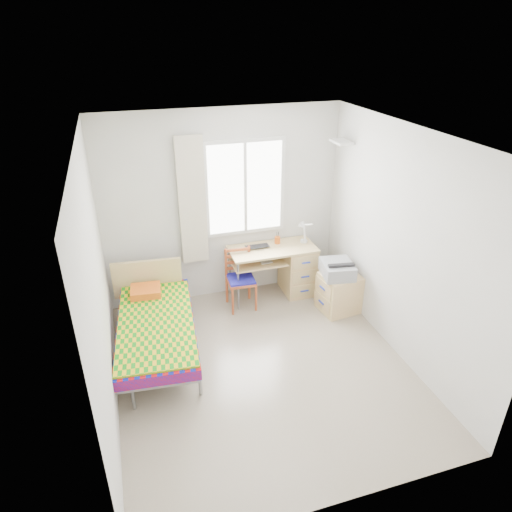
# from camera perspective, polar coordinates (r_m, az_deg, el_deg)

# --- Properties ---
(floor) EXTENTS (3.50, 3.50, 0.00)m
(floor) POSITION_cam_1_polar(r_m,az_deg,el_deg) (5.34, 0.90, -13.76)
(floor) COLOR #BCAD93
(floor) RESTS_ON ground
(ceiling) EXTENTS (3.50, 3.50, 0.00)m
(ceiling) POSITION_cam_1_polar(r_m,az_deg,el_deg) (4.14, 1.17, 14.66)
(ceiling) COLOR white
(ceiling) RESTS_ON wall_back
(wall_back) EXTENTS (3.20, 0.00, 3.20)m
(wall_back) POSITION_cam_1_polar(r_m,az_deg,el_deg) (6.13, -4.12, 6.06)
(wall_back) COLOR silver
(wall_back) RESTS_ON ground
(wall_left) EXTENTS (0.00, 3.50, 3.50)m
(wall_left) POSITION_cam_1_polar(r_m,az_deg,el_deg) (4.43, -19.13, -4.24)
(wall_left) COLOR silver
(wall_left) RESTS_ON ground
(wall_right) EXTENTS (0.00, 3.50, 3.50)m
(wall_right) POSITION_cam_1_polar(r_m,az_deg,el_deg) (5.27, 17.79, 1.14)
(wall_right) COLOR silver
(wall_right) RESTS_ON ground
(window) EXTENTS (1.10, 0.04, 1.30)m
(window) POSITION_cam_1_polar(r_m,az_deg,el_deg) (6.10, -1.38, 8.49)
(window) COLOR white
(window) RESTS_ON wall_back
(curtain) EXTENTS (0.35, 0.05, 1.70)m
(curtain) POSITION_cam_1_polar(r_m,az_deg,el_deg) (5.94, -7.97, 6.71)
(curtain) COLOR beige
(curtain) RESTS_ON wall_back
(floating_shelf) EXTENTS (0.20, 0.32, 0.03)m
(floating_shelf) POSITION_cam_1_polar(r_m,az_deg,el_deg) (6.07, 10.64, 13.86)
(floating_shelf) COLOR white
(floating_shelf) RESTS_ON wall_right
(bed) EXTENTS (1.03, 1.92, 0.80)m
(bed) POSITION_cam_1_polar(r_m,az_deg,el_deg) (5.48, -12.47, -8.18)
(bed) COLOR gray
(bed) RESTS_ON floor
(desk) EXTENTS (1.19, 0.55, 0.74)m
(desk) POSITION_cam_1_polar(r_m,az_deg,el_deg) (6.51, 4.66, -1.33)
(desk) COLOR tan
(desk) RESTS_ON floor
(chair) EXTENTS (0.38, 0.38, 0.84)m
(chair) POSITION_cam_1_polar(r_m,az_deg,el_deg) (6.15, -1.95, -2.34)
(chair) COLOR #A84520
(chair) RESTS_ON floor
(cabinet) EXTENTS (0.54, 0.49, 0.53)m
(cabinet) POSITION_cam_1_polar(r_m,az_deg,el_deg) (6.24, 10.33, -4.55)
(cabinet) COLOR #DDC471
(cabinet) RESTS_ON floor
(printer) EXTENTS (0.45, 0.50, 0.19)m
(printer) POSITION_cam_1_polar(r_m,az_deg,el_deg) (6.06, 10.12, -1.58)
(printer) COLOR #979A9F
(printer) RESTS_ON cabinet
(laptop) EXTENTS (0.33, 0.21, 0.03)m
(laptop) POSITION_cam_1_polar(r_m,az_deg,el_deg) (6.21, 0.29, 0.98)
(laptop) COLOR black
(laptop) RESTS_ON desk
(pen_cup) EXTENTS (0.08, 0.08, 0.10)m
(pen_cup) POSITION_cam_1_polar(r_m,az_deg,el_deg) (6.38, 2.68, 2.01)
(pen_cup) COLOR orange
(pen_cup) RESTS_ON desk
(task_lamp) EXTENTS (0.22, 0.32, 0.39)m
(task_lamp) POSITION_cam_1_polar(r_m,az_deg,el_deg) (6.24, 5.99, 3.29)
(task_lamp) COLOR white
(task_lamp) RESTS_ON desk
(book) EXTENTS (0.17, 0.23, 0.02)m
(book) POSITION_cam_1_polar(r_m,az_deg,el_deg) (6.24, 0.40, -0.63)
(book) COLOR gray
(book) RESTS_ON desk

